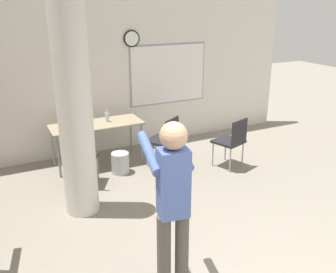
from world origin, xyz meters
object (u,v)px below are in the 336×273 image
at_px(folding_table, 97,127).
at_px(chair_mid_room, 232,139).
at_px(bottle_on_table, 107,117).
at_px(person_playing_front, 172,199).
at_px(chair_table_right, 165,138).
at_px(chair_table_left, 81,155).

bearing_deg(folding_table, chair_mid_room, -30.12).
bearing_deg(bottle_on_table, person_playing_front, -97.83).
xyz_separation_m(chair_table_right, chair_mid_room, (0.98, -0.55, 0.00)).
relative_size(bottle_on_table, chair_mid_room, 0.26).
height_order(folding_table, chair_table_right, chair_table_right).
bearing_deg(chair_table_right, folding_table, 149.37).
bearing_deg(chair_mid_room, person_playing_front, -135.80).
xyz_separation_m(bottle_on_table, person_playing_front, (-0.46, -3.35, 0.21)).
xyz_separation_m(folding_table, chair_mid_room, (1.98, -1.15, -0.17)).
distance_m(chair_table_right, person_playing_front, 3.05).
xyz_separation_m(folding_table, bottle_on_table, (0.20, 0.03, 0.14)).
bearing_deg(chair_mid_room, chair_table_left, 170.04).
xyz_separation_m(chair_table_left, chair_mid_room, (2.44, -0.43, 0.00)).
height_order(bottle_on_table, person_playing_front, person_playing_front).
bearing_deg(person_playing_front, chair_table_right, 65.20).
relative_size(chair_table_right, person_playing_front, 0.50).
distance_m(chair_table_left, chair_mid_room, 2.48).
distance_m(folding_table, chair_mid_room, 2.29).
relative_size(chair_mid_room, person_playing_front, 0.50).
distance_m(chair_table_right, chair_mid_room, 1.12).
relative_size(chair_table_left, chair_mid_room, 1.00).
height_order(folding_table, chair_mid_room, chair_mid_room).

